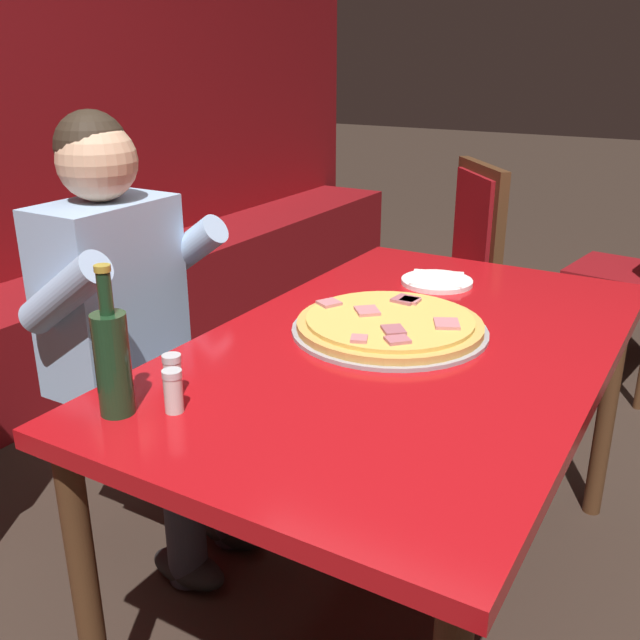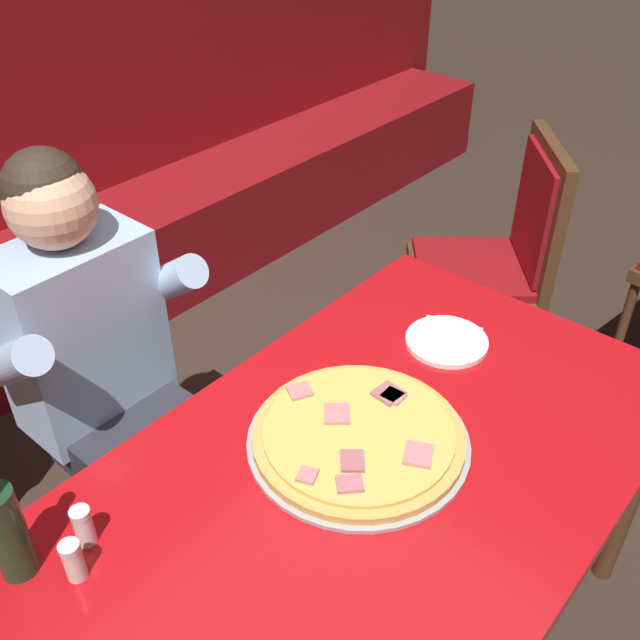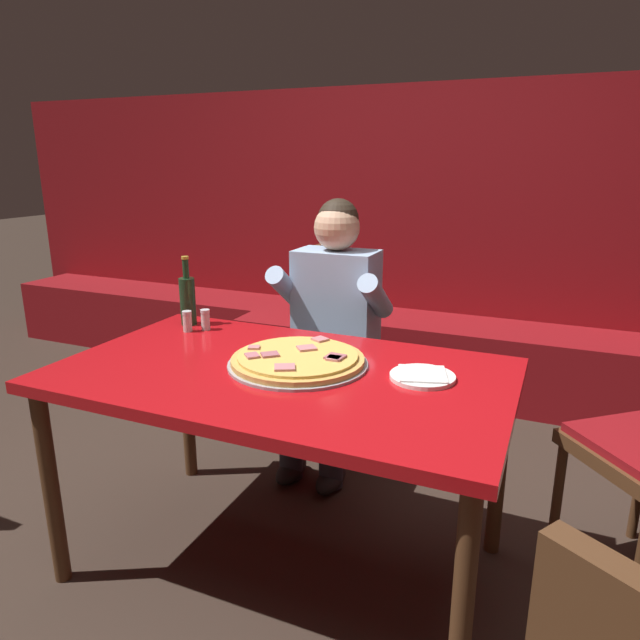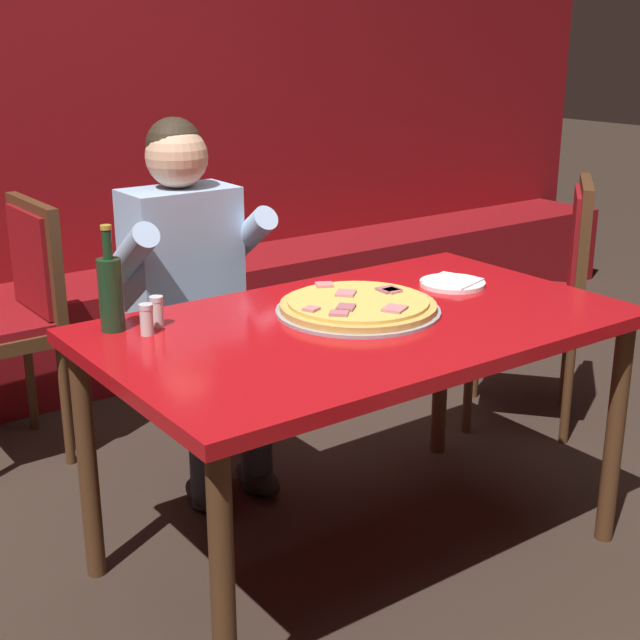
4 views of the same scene
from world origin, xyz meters
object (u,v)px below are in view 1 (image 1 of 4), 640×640
object	(u,v)px
main_dining_table	(405,370)
shaker_parmesan	(173,377)
diner_seated_blue_shirt	(136,325)
pizza	(390,325)
beer_bottle	(112,360)
shaker_red_pepper_flakes	(173,393)
plate_white_paper	(437,281)
dining_chair_by_booth	(447,267)

from	to	relation	value
main_dining_table	shaker_parmesan	bearing A→B (deg)	149.94
diner_seated_blue_shirt	pizza	bearing A→B (deg)	-76.31
beer_bottle	diner_seated_blue_shirt	world-z (taller)	diner_seated_blue_shirt
pizza	shaker_parmesan	size ratio (longest dim) A/B	5.58
shaker_red_pepper_flakes	plate_white_paper	bearing A→B (deg)	-7.50
beer_bottle	shaker_parmesan	world-z (taller)	beer_bottle
diner_seated_blue_shirt	plate_white_paper	bearing A→B (deg)	-47.47
plate_white_paper	diner_seated_blue_shirt	size ratio (longest dim) A/B	0.16
shaker_red_pepper_flakes	diner_seated_blue_shirt	size ratio (longest dim) A/B	0.07
beer_bottle	shaker_parmesan	xyz separation A→B (m)	(0.11, -0.04, -0.07)
main_dining_table	pizza	size ratio (longest dim) A/B	3.14
plate_white_paper	beer_bottle	size ratio (longest dim) A/B	0.72
shaker_red_pepper_flakes	diner_seated_blue_shirt	world-z (taller)	diner_seated_blue_shirt
shaker_red_pepper_flakes	beer_bottle	bearing A→B (deg)	123.00
pizza	beer_bottle	size ratio (longest dim) A/B	1.64
beer_bottle	diner_seated_blue_shirt	size ratio (longest dim) A/B	0.23
pizza	shaker_red_pepper_flakes	xyz separation A→B (m)	(-0.58, 0.18, 0.02)
plate_white_paper	main_dining_table	bearing A→B (deg)	-166.93
shaker_parmesan	diner_seated_blue_shirt	world-z (taller)	diner_seated_blue_shirt
plate_white_paper	shaker_red_pepper_flakes	size ratio (longest dim) A/B	2.44
main_dining_table	shaker_parmesan	xyz separation A→B (m)	(-0.50, 0.29, 0.11)
plate_white_paper	beer_bottle	xyz separation A→B (m)	(-1.06, 0.22, 0.10)
shaker_red_pepper_flakes	shaker_parmesan	distance (m)	0.07
plate_white_paper	dining_chair_by_booth	distance (m)	0.83
pizza	main_dining_table	bearing A→B (deg)	-118.44
main_dining_table	diner_seated_blue_shirt	xyz separation A→B (m)	(-0.13, 0.75, 0.01)
main_dining_table	shaker_red_pepper_flakes	world-z (taller)	shaker_red_pepper_flakes
shaker_parmesan	dining_chair_by_booth	size ratio (longest dim) A/B	0.09
diner_seated_blue_shirt	dining_chair_by_booth	bearing A→B (deg)	-16.11
plate_white_paper	beer_bottle	world-z (taller)	beer_bottle
dining_chair_by_booth	pizza	bearing A→B (deg)	-166.09
dining_chair_by_booth	beer_bottle	bearing A→B (deg)	-179.12
pizza	plate_white_paper	world-z (taller)	pizza
shaker_parmesan	diner_seated_blue_shirt	size ratio (longest dim) A/B	0.07
main_dining_table	plate_white_paper	bearing A→B (deg)	13.07
plate_white_paper	shaker_parmesan	world-z (taller)	shaker_parmesan
plate_white_paper	shaker_red_pepper_flakes	xyz separation A→B (m)	(-1.00, 0.13, 0.03)
pizza	dining_chair_by_booth	bearing A→B (deg)	13.91
main_dining_table	diner_seated_blue_shirt	distance (m)	0.76
pizza	shaker_red_pepper_flakes	world-z (taller)	shaker_red_pepper_flakes
pizza	shaker_parmesan	xyz separation A→B (m)	(-0.53, 0.23, 0.02)
main_dining_table	shaker_red_pepper_flakes	size ratio (longest dim) A/B	17.52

